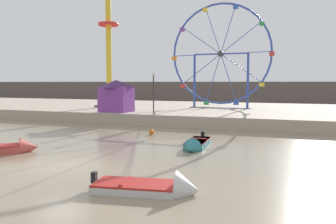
% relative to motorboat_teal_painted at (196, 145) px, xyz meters
% --- Properties ---
extents(ground_plane, '(240.00, 240.00, 0.00)m').
position_rel_motorboat_teal_painted_xyz_m(ground_plane, '(-5.04, -7.09, -0.23)').
color(ground_plane, gray).
extents(quay_promenade, '(110.00, 24.56, 1.14)m').
position_rel_motorboat_teal_painted_xyz_m(quay_promenade, '(-5.04, 21.53, 0.33)').
color(quay_promenade, tan).
rests_on(quay_promenade, ground_plane).
extents(distant_town_skyline, '(140.00, 3.00, 4.40)m').
position_rel_motorboat_teal_painted_xyz_m(distant_town_skyline, '(-5.04, 46.96, 1.97)').
color(distant_town_skyline, '#564C47').
rests_on(distant_town_skyline, ground_plane).
extents(motorboat_teal_painted, '(1.53, 4.50, 1.15)m').
position_rel_motorboat_teal_painted_xyz_m(motorboat_teal_painted, '(0.00, 0.00, 0.00)').
color(motorboat_teal_painted, teal).
rests_on(motorboat_teal_painted, ground_plane).
extents(motorboat_faded_red, '(4.51, 4.49, 1.29)m').
position_rel_motorboat_teal_painted_xyz_m(motorboat_faded_red, '(-10.47, -5.80, 0.03)').
color(motorboat_faded_red, '#B24238').
rests_on(motorboat_faded_red, ground_plane).
extents(motorboat_pale_grey, '(4.41, 2.14, 1.42)m').
position_rel_motorboat_teal_painted_xyz_m(motorboat_pale_grey, '(1.31, -9.42, -0.04)').
color(motorboat_pale_grey, silver).
rests_on(motorboat_pale_grey, ground_plane).
extents(ferris_wheel_blue_frame, '(12.49, 1.20, 12.65)m').
position_rel_motorboat_teal_painted_xyz_m(ferris_wheel_blue_frame, '(-3.00, 20.72, 7.25)').
color(ferris_wheel_blue_frame, '#334CA8').
rests_on(ferris_wheel_blue_frame, quay_promenade).
extents(drop_tower_yellow_tower, '(2.80, 2.80, 15.72)m').
position_rel_motorboat_teal_painted_xyz_m(drop_tower_yellow_tower, '(-16.90, 18.05, 8.46)').
color(drop_tower_yellow_tower, gold).
rests_on(drop_tower_yellow_tower, quay_promenade).
extents(carnival_booth_purple_stall, '(3.48, 2.86, 3.39)m').
position_rel_motorboat_teal_painted_xyz_m(carnival_booth_purple_stall, '(-12.14, 11.35, 2.66)').
color(carnival_booth_purple_stall, purple).
rests_on(carnival_booth_purple_stall, quay_promenade).
extents(promenade_lamp_near, '(0.32, 0.32, 4.11)m').
position_rel_motorboat_teal_painted_xyz_m(promenade_lamp_near, '(-7.43, 10.42, 3.57)').
color(promenade_lamp_near, '#2D2D33').
rests_on(promenade_lamp_near, quay_promenade).
extents(mooring_buoy_orange, '(0.44, 0.44, 0.44)m').
position_rel_motorboat_teal_painted_xyz_m(mooring_buoy_orange, '(-5.07, 4.48, -0.01)').
color(mooring_buoy_orange, orange).
rests_on(mooring_buoy_orange, ground_plane).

